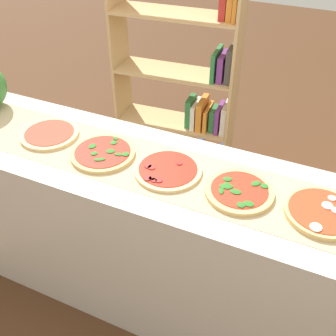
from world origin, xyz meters
name	(u,v)px	position (x,y,z in m)	size (l,w,h in m)	color
ground_plane	(168,295)	(0.00, 0.00, 0.00)	(12.00, 12.00, 0.00)	#4C2D19
counter	(168,242)	(0.00, 0.00, 0.46)	(2.60, 0.59, 0.92)	beige
parchment_paper	(168,171)	(0.00, 0.00, 0.93)	(2.45, 0.37, 0.00)	tan
pizza_plain_0	(50,134)	(-0.65, 0.02, 0.94)	(0.29, 0.29, 0.02)	#E5C17F
pizza_spinach_1	(103,153)	(-0.33, -0.01, 0.94)	(0.30, 0.30, 0.03)	#DBB26B
pizza_pepperoni_2	(168,170)	(0.00, 0.00, 0.93)	(0.30, 0.30, 0.02)	#E5C17F
pizza_spinach_3	(239,191)	(0.33, -0.01, 0.94)	(0.29, 0.29, 0.03)	#DBB26B
pizza_mozzarella_4	(322,213)	(0.65, 0.00, 0.94)	(0.29, 0.29, 0.03)	#DBB26B
bookshelf	(191,86)	(-0.36, 1.17, 0.73)	(0.89, 0.35, 1.63)	tan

